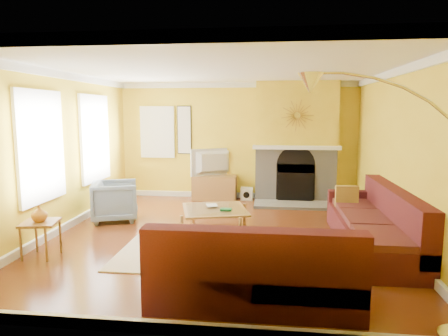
# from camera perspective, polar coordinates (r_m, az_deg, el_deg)

# --- Properties ---
(floor) EXTENTS (5.50, 6.00, 0.02)m
(floor) POSITION_cam_1_polar(r_m,az_deg,el_deg) (6.68, -0.39, -9.73)
(floor) COLOR brown
(floor) RESTS_ON ground
(ceiling) EXTENTS (5.50, 6.00, 0.02)m
(ceiling) POSITION_cam_1_polar(r_m,az_deg,el_deg) (6.40, -0.41, 14.15)
(ceiling) COLOR white
(ceiling) RESTS_ON ground
(wall_back) EXTENTS (5.50, 0.02, 2.70)m
(wall_back) POSITION_cam_1_polar(r_m,az_deg,el_deg) (9.38, 1.87, 3.89)
(wall_back) COLOR yellow
(wall_back) RESTS_ON ground
(wall_front) EXTENTS (5.50, 0.02, 2.70)m
(wall_front) POSITION_cam_1_polar(r_m,az_deg,el_deg) (3.46, -6.57, -3.31)
(wall_front) COLOR yellow
(wall_front) RESTS_ON ground
(wall_left) EXTENTS (0.02, 6.00, 2.70)m
(wall_left) POSITION_cam_1_polar(r_m,az_deg,el_deg) (7.27, -22.54, 2.07)
(wall_left) COLOR yellow
(wall_left) RESTS_ON ground
(wall_right) EXTENTS (0.02, 6.00, 2.70)m
(wall_right) POSITION_cam_1_polar(r_m,az_deg,el_deg) (6.65, 23.93, 1.49)
(wall_right) COLOR yellow
(wall_right) RESTS_ON ground
(baseboard) EXTENTS (5.50, 6.00, 0.12)m
(baseboard) POSITION_cam_1_polar(r_m,az_deg,el_deg) (6.66, -0.39, -9.15)
(baseboard) COLOR white
(baseboard) RESTS_ON floor
(crown_molding) EXTENTS (5.50, 6.00, 0.12)m
(crown_molding) POSITION_cam_1_polar(r_m,az_deg,el_deg) (6.39, -0.41, 13.53)
(crown_molding) COLOR white
(crown_molding) RESTS_ON ceiling
(window_left_near) EXTENTS (0.06, 1.22, 1.72)m
(window_left_near) POSITION_cam_1_polar(r_m,az_deg,el_deg) (8.40, -18.04, 4.04)
(window_left_near) COLOR white
(window_left_near) RESTS_ON wall_left
(window_left_far) EXTENTS (0.06, 1.22, 1.72)m
(window_left_far) POSITION_cam_1_polar(r_m,az_deg,el_deg) (6.72, -24.79, 2.79)
(window_left_far) COLOR white
(window_left_far) RESTS_ON wall_left
(window_back) EXTENTS (0.82, 0.06, 1.22)m
(window_back) POSITION_cam_1_polar(r_m,az_deg,el_deg) (9.67, -9.49, 5.09)
(window_back) COLOR white
(window_back) RESTS_ON wall_back
(wall_art) EXTENTS (0.34, 0.04, 1.14)m
(wall_art) POSITION_cam_1_polar(r_m,az_deg,el_deg) (9.51, -5.70, 5.42)
(wall_art) COLOR white
(wall_art) RESTS_ON wall_back
(fireplace) EXTENTS (1.80, 0.40, 2.70)m
(fireplace) POSITION_cam_1_polar(r_m,az_deg,el_deg) (9.16, 10.23, 3.66)
(fireplace) COLOR gray
(fireplace) RESTS_ON floor
(mantel) EXTENTS (1.92, 0.22, 0.08)m
(mantel) POSITION_cam_1_polar(r_m,az_deg,el_deg) (8.93, 10.30, 2.91)
(mantel) COLOR white
(mantel) RESTS_ON fireplace
(hearth) EXTENTS (1.80, 0.70, 0.06)m
(hearth) POSITION_cam_1_polar(r_m,az_deg,el_deg) (8.81, 10.23, -5.20)
(hearth) COLOR gray
(hearth) RESTS_ON floor
(sunburst) EXTENTS (0.70, 0.04, 0.70)m
(sunburst) POSITION_cam_1_polar(r_m,az_deg,el_deg) (8.90, 10.41, 7.40)
(sunburst) COLOR olive
(sunburst) RESTS_ON fireplace
(rug) EXTENTS (2.40, 1.80, 0.02)m
(rug) POSITION_cam_1_polar(r_m,az_deg,el_deg) (5.96, -3.07, -11.79)
(rug) COLOR beige
(rug) RESTS_ON floor
(sectional_sofa) EXTENTS (3.22, 3.80, 0.90)m
(sectional_sofa) POSITION_cam_1_polar(r_m,az_deg,el_deg) (5.75, 10.07, -8.03)
(sectional_sofa) COLOR #4F191E
(sectional_sofa) RESTS_ON floor
(coffee_table) EXTENTS (1.28, 1.28, 0.41)m
(coffee_table) POSITION_cam_1_polar(r_m,az_deg,el_deg) (6.84, -1.32, -7.42)
(coffee_table) COLOR white
(coffee_table) RESTS_ON floor
(media_console) EXTENTS (1.02, 0.46, 0.56)m
(media_console) POSITION_cam_1_polar(r_m,az_deg,el_deg) (9.30, -1.35, -2.81)
(media_console) COLOR olive
(media_console) RESTS_ON floor
(tv) EXTENTS (0.99, 0.71, 0.62)m
(tv) POSITION_cam_1_polar(r_m,az_deg,el_deg) (9.21, -1.37, 0.81)
(tv) COLOR black
(tv) RESTS_ON media_console
(subwoofer) EXTENTS (0.27, 0.27, 0.27)m
(subwoofer) POSITION_cam_1_polar(r_m,az_deg,el_deg) (9.31, 3.26, -3.69)
(subwoofer) COLOR white
(subwoofer) RESTS_ON floor
(armchair) EXTENTS (1.04, 1.03, 0.75)m
(armchair) POSITION_cam_1_polar(r_m,az_deg,el_deg) (7.77, -15.29, -4.54)
(armchair) COLOR slate
(armchair) RESTS_ON floor
(side_table) EXTENTS (0.55, 0.55, 0.51)m
(side_table) POSITION_cam_1_polar(r_m,az_deg,el_deg) (6.24, -24.68, -9.22)
(side_table) COLOR olive
(side_table) RESTS_ON floor
(vase) EXTENTS (0.25, 0.25, 0.23)m
(vase) POSITION_cam_1_polar(r_m,az_deg,el_deg) (6.15, -24.88, -5.92)
(vase) COLOR orange
(vase) RESTS_ON side_table
(book) EXTENTS (0.24, 0.28, 0.02)m
(book) POSITION_cam_1_polar(r_m,az_deg,el_deg) (6.91, -2.49, -5.40)
(book) COLOR white
(book) RESTS_ON coffee_table
(arc_lamp) EXTENTS (1.48, 0.36, 2.35)m
(arc_lamp) POSITION_cam_1_polar(r_m,az_deg,el_deg) (3.77, 23.19, -5.70)
(arc_lamp) COLOR silver
(arc_lamp) RESTS_ON floor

